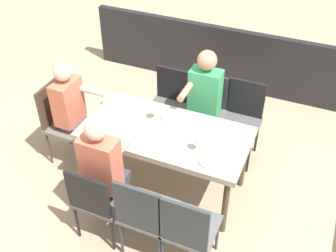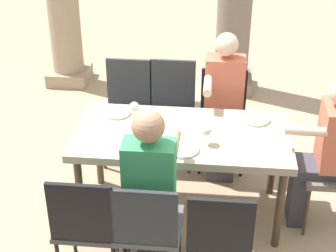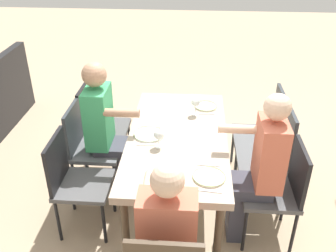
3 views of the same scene
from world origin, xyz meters
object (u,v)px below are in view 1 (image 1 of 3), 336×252
Objects in this scene: dining_table at (165,137)px; chair_west_south at (242,116)px; chair_east_north at (97,198)px; plate_1 at (173,116)px; plate_2 at (103,131)px; wine_glass_0 at (198,140)px; chair_east_south at (169,101)px; chair_head_east at (62,118)px; wine_glass_1 at (154,110)px; plate_0 at (210,161)px; diner_man_white at (202,104)px; diner_guest_third at (106,170)px; chair_mid_north at (144,213)px; chair_west_north at (188,228)px; diner_woman_green at (75,113)px; chair_mid_south at (207,108)px.

dining_table is 1.78× the size of chair_west_south.
plate_1 is at bearing -105.43° from chair_east_north.
wine_glass_0 is at bearing -173.48° from plate_2.
chair_head_east is at bearing 41.42° from chair_east_south.
plate_0 is at bearing 152.29° from wine_glass_1.
diner_man_white reaches higher than diner_guest_third.
plate_1 is at bearing -80.68° from chair_mid_north.
chair_east_north is at bearing 90.00° from chair_east_south.
plate_2 is (-0.69, 0.25, 0.23)m from chair_head_east.
dining_table is 1.03m from chair_west_north.
dining_table is 0.62m from plate_2.
diner_woman_green is 8.23× the size of wine_glass_1.
wine_glass_0 is (-1.65, 0.14, 0.34)m from chair_head_east.
wine_glass_0 is at bearing 159.81° from dining_table.
chair_mid_north is 4.05× the size of plate_2.
plate_1 is at bearing -167.29° from diner_woman_green.
wine_glass_1 is (-0.88, -0.14, 0.20)m from diner_woman_green.
plate_2 is at bearing 0.47° from plate_0.
chair_mid_south reaches higher than chair_east_north.
dining_table is 1.31× the size of diner_woman_green.
chair_west_south is 4.33× the size of plate_0.
diner_guest_third is 6.11× the size of plate_0.
chair_head_east is 1.16m from diner_guest_third.
diner_guest_third is (-0.95, 0.65, 0.15)m from chair_head_east.
chair_west_north is at bearing 117.78° from chair_east_south.
chair_east_south is (0.88, 0.00, -0.03)m from chair_west_south.
chair_east_north is 0.69m from plate_2.
wine_glass_0 is (-0.70, -0.69, 0.38)m from chair_east_north.
diner_woman_green is at bearing -179.06° from chair_head_east.
chair_west_south is 5.56× the size of wine_glass_0.
chair_west_south is at bearing -155.42° from chair_head_east.
wine_glass_0 is at bearing -108.14° from chair_mid_north.
chair_east_north is (0.47, 1.67, -0.03)m from chair_mid_south.
chair_head_east is 3.73× the size of plate_1.
wine_glass_0 is at bearing 175.02° from chair_head_east.
chair_mid_north is 1.74m from chair_east_south.
diner_man_white is 0.97m from plate_0.
chair_west_north is at bearing 105.44° from diner_man_white.
chair_east_south is 3.43× the size of plate_1.
chair_west_north is 1.03× the size of chair_mid_south.
dining_table is at bearing 55.69° from chair_west_south.
plate_2 is at bearing -38.94° from chair_mid_north.
diner_man_white is at bearing -124.12° from wine_glass_1.
diner_woman_green is at bearing -34.39° from chair_mid_north.
dining_table is 1.74× the size of chair_mid_north.
plate_0 is at bearing 139.29° from plate_1.
chair_mid_south is at bearing -76.29° from chair_west_north.
plate_1 is 0.22m from wine_glass_1.
chair_mid_south is at bearing -146.03° from diner_woman_green.
wine_glass_1 is (0.35, 0.69, 0.34)m from chair_mid_south.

